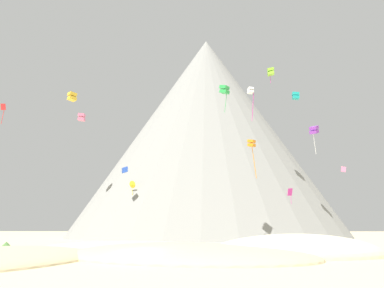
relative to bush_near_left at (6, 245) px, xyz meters
The scene contains 21 objects.
ground_plane 28.11m from the bush_near_left, 45.44° to the right, with size 400.00×400.00×0.00m, color #CCBA8E.
dune_foreground_left 27.11m from the bush_near_left, 30.31° to the right, with size 25.09×18.01×2.73m, color #C6B284.
dune_foreground_right 14.89m from the bush_near_left, 23.54° to the left, with size 21.46×9.39×1.77m, color beige.
dune_midground 36.02m from the bush_near_left, 21.25° to the right, with size 17.60×8.72×4.34m, color beige.
bush_near_left is the anchor object (origin of this frame).
bush_near_right 37.60m from the bush_near_left, ahead, with size 1.66×1.66×0.81m, color #386633.
rock_massif 69.42m from the bush_near_left, 66.57° to the left, with size 73.31×73.31×54.07m.
kite_white_mid 39.62m from the bush_near_left, 14.04° to the left, with size 1.02×1.05×5.25m.
kite_violet_mid 51.19m from the bush_near_left, 23.76° to the left, with size 1.80×1.82×5.06m.
kite_magenta_low 48.61m from the bush_near_left, 32.77° to the left, with size 1.05×0.98×2.91m.
kite_yellow_low 36.78m from the bush_near_left, 74.47° to the left, with size 1.63×1.25×5.99m.
kite_teal_high 60.29m from the bush_near_left, 35.75° to the left, with size 1.46×1.41×1.44m.
kite_orange_low 34.26m from the bush_near_left, ahead, with size 1.21×1.20×5.32m.
kite_gold_mid 25.67m from the bush_near_left, 72.43° to the left, with size 1.68×1.68×1.38m.
kite_red_mid 25.18m from the bush_near_left, 123.98° to the left, with size 0.81×0.45×3.50m.
kite_rainbow_mid 43.20m from the bush_near_left, 93.52° to the left, with size 1.48×1.42×1.64m.
kite_pink_low 51.98m from the bush_near_left, 19.98° to the left, with size 0.92×0.09×1.00m.
kite_green_mid 41.29m from the bush_near_left, 30.30° to the left, with size 1.85×1.83×4.80m.
kite_blue_low 34.55m from the bush_near_left, 74.58° to the left, with size 1.50×1.43×1.37m.
kite_cyan_low 43.08m from the bush_near_left, 58.11° to the left, with size 1.97×1.37×3.88m.
kite_lime_high 62.10m from the bush_near_left, 41.27° to the left, with size 1.51×1.43×3.43m.
Camera 1 is at (6.19, -34.44, 2.88)m, focal length 40.40 mm.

